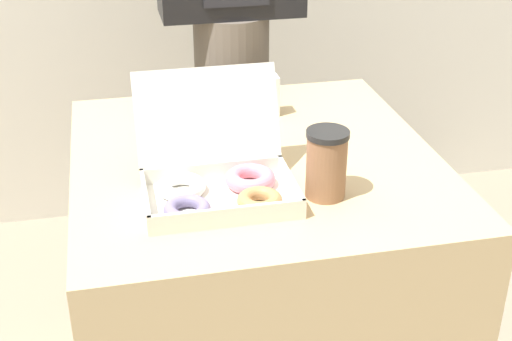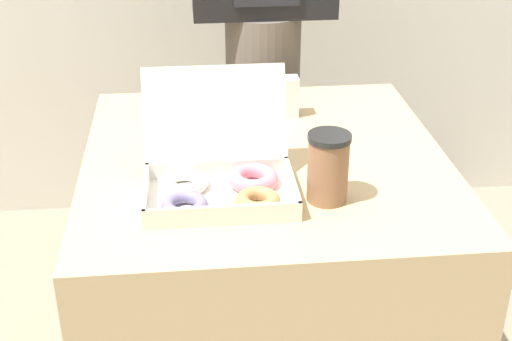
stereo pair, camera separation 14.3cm
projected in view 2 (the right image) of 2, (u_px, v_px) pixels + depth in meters
table at (264, 292)px, 1.83m from camera, size 0.84×0.87×0.78m
donut_box at (221, 178)px, 1.47m from camera, size 0.31×0.29×0.23m
coffee_cup at (328, 167)px, 1.43m from camera, size 0.09×0.09×0.15m
napkin_holder at (276, 97)px, 1.84m from camera, size 0.12×0.05×0.10m
person_customer at (263, 18)px, 2.17m from camera, size 0.43×0.23×1.72m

